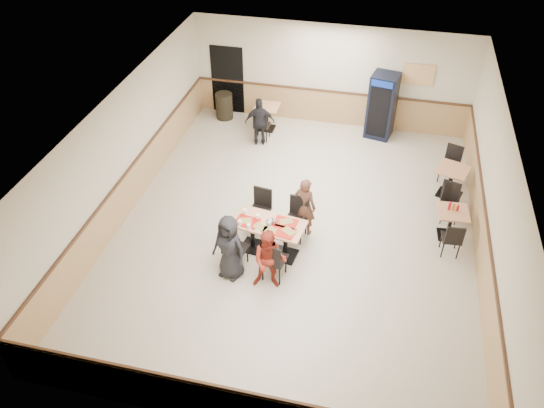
% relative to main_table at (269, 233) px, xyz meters
% --- Properties ---
extents(ground, '(10.00, 10.00, 0.00)m').
position_rel_main_table_xyz_m(ground, '(0.42, 0.92, -0.54)').
color(ground, beige).
rests_on(ground, ground).
extents(room_shell, '(10.00, 10.00, 10.00)m').
position_rel_main_table_xyz_m(room_shell, '(2.20, 3.47, 0.04)').
color(room_shell, silver).
rests_on(room_shell, ground).
extents(main_table, '(1.61, 0.97, 0.81)m').
position_rel_main_table_xyz_m(main_table, '(0.00, 0.00, 0.00)').
color(main_table, black).
rests_on(main_table, ground).
extents(main_chairs, '(1.59, 1.96, 1.03)m').
position_rel_main_table_xyz_m(main_chairs, '(-0.05, 0.01, -0.03)').
color(main_chairs, black).
rests_on(main_chairs, ground).
extents(diner_woman_left, '(0.85, 0.68, 1.51)m').
position_rel_main_table_xyz_m(diner_woman_left, '(-0.62, -0.84, 0.21)').
color(diner_woman_left, black).
rests_on(diner_woman_left, ground).
extents(diner_woman_right, '(0.74, 0.60, 1.41)m').
position_rel_main_table_xyz_m(diner_woman_right, '(0.24, -0.97, 0.16)').
color(diner_woman_right, maroon).
rests_on(diner_woman_right, ground).
extents(diner_man_opposite, '(0.61, 0.49, 1.45)m').
position_rel_main_table_xyz_m(diner_man_opposite, '(0.62, 0.84, 0.18)').
color(diner_man_opposite, '#533123').
rests_on(diner_man_opposite, ground).
extents(lone_diner, '(0.88, 0.52, 1.40)m').
position_rel_main_table_xyz_m(lone_diner, '(-1.27, 4.27, 0.16)').
color(lone_diner, black).
rests_on(lone_diner, ground).
extents(tabletop_clutter, '(1.35, 0.72, 0.12)m').
position_rel_main_table_xyz_m(tabletop_clutter, '(-0.01, -0.07, 0.30)').
color(tabletop_clutter, '#B1170B').
rests_on(tabletop_clutter, main_table).
extents(side_table_near, '(0.72, 0.72, 0.71)m').
position_rel_main_table_xyz_m(side_table_near, '(3.82, 1.41, -0.07)').
color(side_table_near, black).
rests_on(side_table_near, ground).
extents(side_table_near_chair_south, '(0.45, 0.45, 0.90)m').
position_rel_main_table_xyz_m(side_table_near_chair_south, '(3.82, 0.84, -0.09)').
color(side_table_near_chair_south, black).
rests_on(side_table_near_chair_south, ground).
extents(side_table_near_chair_north, '(0.45, 0.45, 0.90)m').
position_rel_main_table_xyz_m(side_table_near_chair_north, '(3.82, 1.98, -0.09)').
color(side_table_near_chair_north, black).
rests_on(side_table_near_chair_north, ground).
extents(side_table_far, '(0.92, 0.92, 0.78)m').
position_rel_main_table_xyz_m(side_table_far, '(3.86, 3.00, -0.02)').
color(side_table_far, black).
rests_on(side_table_far, ground).
extents(side_table_far_chair_south, '(0.58, 0.58, 0.98)m').
position_rel_main_table_xyz_m(side_table_far_chair_south, '(3.86, 2.38, -0.05)').
color(side_table_far_chair_south, black).
rests_on(side_table_far_chair_south, ground).
extents(side_table_far_chair_north, '(0.58, 0.58, 0.98)m').
position_rel_main_table_xyz_m(side_table_far_chair_north, '(3.86, 3.62, -0.05)').
color(side_table_far_chair_north, black).
rests_on(side_table_far_chair_north, ground).
extents(condiment_caddy, '(0.23, 0.06, 0.20)m').
position_rel_main_table_xyz_m(condiment_caddy, '(3.79, 1.46, 0.26)').
color(condiment_caddy, red).
rests_on(condiment_caddy, side_table_near).
extents(back_table, '(0.71, 0.71, 0.75)m').
position_rel_main_table_xyz_m(back_table, '(-1.27, 5.12, -0.04)').
color(back_table, black).
rests_on(back_table, ground).
extents(back_table_chair_lone, '(0.44, 0.44, 0.95)m').
position_rel_main_table_xyz_m(back_table_chair_lone, '(-1.27, 4.52, -0.07)').
color(back_table_chair_lone, black).
rests_on(back_table_chair_lone, ground).
extents(pepsi_cooler, '(0.84, 0.84, 1.88)m').
position_rel_main_table_xyz_m(pepsi_cooler, '(1.97, 5.51, 0.40)').
color(pepsi_cooler, black).
rests_on(pepsi_cooler, ground).
extents(trash_bin, '(0.51, 0.51, 0.80)m').
position_rel_main_table_xyz_m(trash_bin, '(-2.68, 5.47, -0.14)').
color(trash_bin, black).
rests_on(trash_bin, ground).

